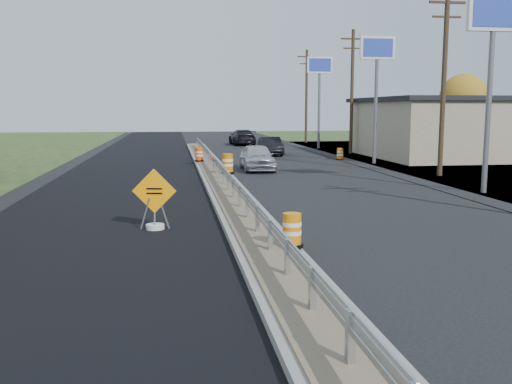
{
  "coord_description": "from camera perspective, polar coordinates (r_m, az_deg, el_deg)",
  "views": [
    {
      "loc": [
        -2.19,
        -18.66,
        3.44
      ],
      "look_at": [
        0.15,
        -2.74,
        1.1
      ],
      "focal_mm": 40.0,
      "sensor_mm": 36.0,
      "label": 1
    }
  ],
  "objects": [
    {
      "name": "guardrail",
      "position": [
        27.88,
        -3.82,
        2.68
      ],
      "size": [
        0.1,
        46.15,
        0.72
      ],
      "color": "silver",
      "rests_on": "median"
    },
    {
      "name": "barrel_shoulder_mid",
      "position": [
        39.6,
        8.4,
        3.76
      ],
      "size": [
        0.54,
        0.54,
        0.79
      ],
      "color": "black",
      "rests_on": "ground"
    },
    {
      "name": "median",
      "position": [
        26.96,
        -3.63,
        1.17
      ],
      "size": [
        1.6,
        55.0,
        0.23
      ],
      "color": "gray",
      "rests_on": "ground"
    },
    {
      "name": "caution_sign",
      "position": [
        16.65,
        -10.09,
        -2.2
      ],
      "size": [
        1.26,
        0.53,
        1.77
      ],
      "rotation": [
        0.0,
        0.0,
        -0.19
      ],
      "color": "white",
      "rests_on": "ground"
    },
    {
      "name": "milled_overlay",
      "position": [
        28.95,
        -12.68,
        1.27
      ],
      "size": [
        7.2,
        120.0,
        0.01
      ],
      "primitive_type": "cube",
      "color": "black",
      "rests_on": "ground"
    },
    {
      "name": "barrel_median_far",
      "position": [
        35.63,
        -5.71,
        3.72
      ],
      "size": [
        0.57,
        0.57,
        0.84
      ],
      "color": "black",
      "rests_on": "median"
    },
    {
      "name": "car_silver",
      "position": [
        32.39,
        0.11,
        3.5
      ],
      "size": [
        1.81,
        4.38,
        1.48
      ],
      "primitive_type": "imported",
      "rotation": [
        0.0,
        0.0,
        -0.01
      ],
      "color": "silver",
      "rests_on": "ground"
    },
    {
      "name": "utility_pole_nmid",
      "position": [
        44.83,
        9.57,
        10.08
      ],
      "size": [
        1.9,
        0.26,
        9.4
      ],
      "color": "#473523",
      "rests_on": "ground"
    },
    {
      "name": "tree_far_yellow",
      "position": [
        59.74,
        20.04,
        8.85
      ],
      "size": [
        4.62,
        4.62,
        6.86
      ],
      "color": "#473523",
      "rests_on": "ground"
    },
    {
      "name": "barrel_median_near",
      "position": [
        13.44,
        3.62,
        -3.88
      ],
      "size": [
        0.55,
        0.55,
        0.8
      ],
      "color": "black",
      "rests_on": "median"
    },
    {
      "name": "utility_pole_smid",
      "position": [
        30.9,
        18.28,
        10.65
      ],
      "size": [
        1.9,
        0.26,
        9.4
      ],
      "color": "#473523",
      "rests_on": "ground"
    },
    {
      "name": "pylon_sign_north",
      "position": [
        50.38,
        6.38,
        11.69
      ],
      "size": [
        2.2,
        0.3,
        7.9
      ],
      "color": "slate",
      "rests_on": "ground"
    },
    {
      "name": "utility_pole_north",
      "position": [
        59.28,
        5.06,
        9.7
      ],
      "size": [
        1.9,
        0.26,
        9.4
      ],
      "color": "#473523",
      "rests_on": "ground"
    },
    {
      "name": "car_dark_far",
      "position": [
        55.49,
        -1.4,
        5.5
      ],
      "size": [
        2.29,
        5.22,
        1.49
      ],
      "primitive_type": "imported",
      "rotation": [
        0.0,
        0.0,
        3.18
      ],
      "color": "black",
      "rests_on": "ground"
    },
    {
      "name": "barrel_median_mid",
      "position": [
        28.75,
        -2.85,
        2.82
      ],
      "size": [
        0.68,
        0.68,
        1.0
      ],
      "color": "black",
      "rests_on": "median"
    },
    {
      "name": "pylon_sign_south",
      "position": [
        25.29,
        22.6,
        14.56
      ],
      "size": [
        2.2,
        0.3,
        7.9
      ],
      "color": "slate",
      "rests_on": "ground"
    },
    {
      "name": "ground",
      "position": [
        19.1,
        -1.63,
        -2.1
      ],
      "size": [
        140.0,
        140.0,
        0.0
      ],
      "primitive_type": "plane",
      "color": "black",
      "rests_on": "ground"
    },
    {
      "name": "car_dark_mid",
      "position": [
        43.16,
        1.45,
        4.63
      ],
      "size": [
        1.53,
        4.19,
        1.37
      ],
      "primitive_type": "imported",
      "rotation": [
        0.0,
        0.0,
        -0.02
      ],
      "color": "black",
      "rests_on": "ground"
    },
    {
      "name": "retail_building_near",
      "position": [
        45.1,
        22.7,
        6.02
      ],
      "size": [
        18.5,
        12.5,
        4.27
      ],
      "color": "tan",
      "rests_on": "ground"
    },
    {
      "name": "pylon_sign_mid",
      "position": [
        37.04,
        12.01,
        12.81
      ],
      "size": [
        2.2,
        0.3,
        7.9
      ],
      "color": "slate",
      "rests_on": "ground"
    }
  ]
}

